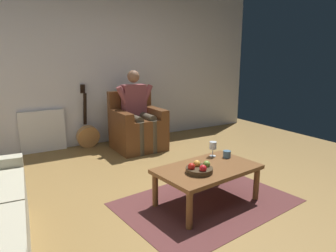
# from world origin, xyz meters

# --- Properties ---
(ground_plane) EXTENTS (6.63, 6.63, 0.00)m
(ground_plane) POSITION_xyz_m (0.00, 0.00, 0.00)
(ground_plane) COLOR olive
(wall_back) EXTENTS (5.92, 0.06, 2.64)m
(wall_back) POSITION_xyz_m (0.00, -2.71, 1.32)
(wall_back) COLOR silver
(wall_back) RESTS_ON ground
(rug) EXTENTS (1.86, 1.42, 0.01)m
(rug) POSITION_xyz_m (-0.01, 0.04, 0.00)
(rug) COLOR #572C2B
(rug) RESTS_ON ground
(armchair) EXTENTS (0.76, 0.73, 0.93)m
(armchair) POSITION_xyz_m (-0.19, -2.04, 0.34)
(armchair) COLOR brown
(armchair) RESTS_ON ground
(person_seated) EXTENTS (0.63, 0.60, 1.26)m
(person_seated) POSITION_xyz_m (-0.19, -2.01, 0.68)
(person_seated) COLOR brown
(person_seated) RESTS_ON ground
(coffee_table) EXTENTS (1.09, 0.74, 0.39)m
(coffee_table) POSITION_xyz_m (-0.01, 0.04, 0.34)
(coffee_table) COLOR brown
(coffee_table) RESTS_ON ground
(guitar) EXTENTS (0.37, 0.26, 1.04)m
(guitar) POSITION_xyz_m (0.49, -2.51, 0.22)
(guitar) COLOR #B57E48
(guitar) RESTS_ON ground
(radiator) EXTENTS (0.68, 0.06, 0.66)m
(radiator) POSITION_xyz_m (1.16, -2.64, 0.33)
(radiator) COLOR white
(radiator) RESTS_ON ground
(wine_glass_near) EXTENTS (0.08, 0.08, 0.17)m
(wine_glass_near) POSITION_xyz_m (-0.27, -0.20, 0.50)
(wine_glass_near) COLOR silver
(wine_glass_near) RESTS_ON coffee_table
(fruit_bowl) EXTENTS (0.26, 0.26, 0.11)m
(fruit_bowl) POSITION_xyz_m (0.15, 0.12, 0.43)
(fruit_bowl) COLOR #3B2C1A
(fruit_bowl) RESTS_ON coffee_table
(candle_jar) EXTENTS (0.08, 0.08, 0.08)m
(candle_jar) POSITION_xyz_m (-0.38, -0.09, 0.43)
(candle_jar) COLOR slate
(candle_jar) RESTS_ON coffee_table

